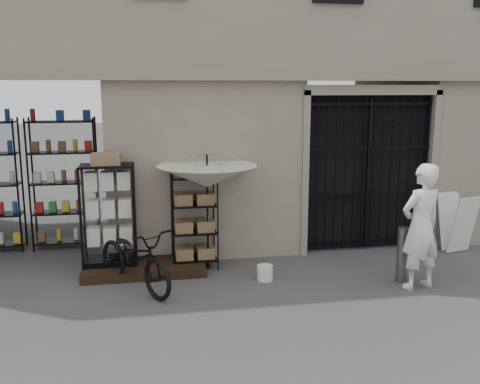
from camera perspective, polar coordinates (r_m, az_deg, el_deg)
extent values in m
plane|color=#232326|center=(8.09, 7.50, -11.15)|extent=(80.00, 80.00, 0.00)
cube|color=gray|center=(11.44, 1.72, 18.42)|extent=(14.00, 4.00, 9.00)
cube|color=black|center=(10.26, -22.28, 1.60)|extent=(3.00, 1.70, 3.00)
cube|color=black|center=(10.80, -21.90, 0.72)|extent=(2.70, 0.50, 2.50)
cube|color=black|center=(10.36, 13.14, 2.23)|extent=(2.50, 0.06, 3.00)
cube|color=black|center=(10.22, 13.48, 1.82)|extent=(0.05, 0.05, 2.80)
cube|color=black|center=(9.16, -10.16, -8.01)|extent=(2.00, 0.90, 0.15)
cube|color=black|center=(9.29, -13.61, -7.10)|extent=(0.89, 0.61, 0.09)
cube|color=silver|center=(8.83, -14.16, -2.77)|extent=(0.77, 0.11, 1.56)
cube|color=silver|center=(9.10, -13.81, -2.94)|extent=(0.75, 0.46, 1.30)
cube|color=olive|center=(8.91, -14.10, 3.14)|extent=(0.51, 0.41, 0.19)
cube|color=black|center=(9.12, -4.90, -2.94)|extent=(0.81, 0.63, 1.68)
cube|color=olive|center=(9.14, -4.89, -3.26)|extent=(0.69, 0.51, 1.26)
cylinder|color=black|center=(8.98, -3.48, -2.20)|extent=(0.04, 0.04, 1.97)
imported|color=beige|center=(8.84, -3.53, 2.33)|extent=(1.82, 1.84, 1.33)
cylinder|color=silver|center=(8.69, 2.67, -8.60)|extent=(0.29, 0.29, 0.24)
imported|color=black|center=(8.53, -11.05, -10.07)|extent=(1.09, 1.19, 1.88)
cylinder|color=#565A5E|center=(8.90, 16.89, -6.40)|extent=(0.18, 0.18, 0.89)
imported|color=white|center=(8.87, 18.34, -9.61)|extent=(1.19, 2.06, 0.47)
cube|color=silver|center=(10.69, 22.76, -3.25)|extent=(0.55, 0.36, 1.08)
cube|color=silver|center=(10.92, 21.52, -2.87)|extent=(0.55, 0.36, 1.08)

